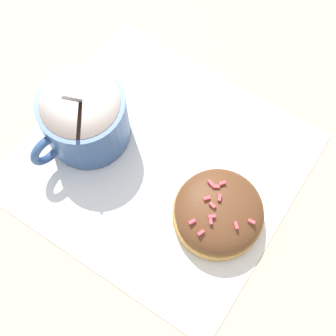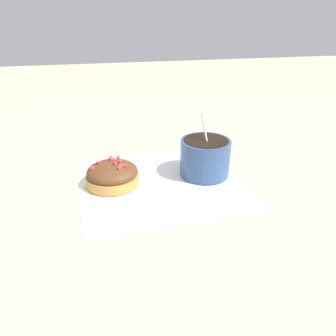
# 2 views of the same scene
# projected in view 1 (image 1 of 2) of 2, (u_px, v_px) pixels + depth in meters

# --- Properties ---
(ground_plane) EXTENTS (3.00, 3.00, 0.00)m
(ground_plane) POSITION_uv_depth(u_px,v_px,m) (159.00, 165.00, 0.52)
(ground_plane) COLOR #C6B793
(paper_napkin) EXTENTS (0.30, 0.28, 0.00)m
(paper_napkin) POSITION_uv_depth(u_px,v_px,m) (159.00, 164.00, 0.52)
(paper_napkin) COLOR white
(paper_napkin) RESTS_ON ground_plane
(coffee_cup) EXTENTS (0.09, 0.12, 0.11)m
(coffee_cup) POSITION_uv_depth(u_px,v_px,m) (84.00, 118.00, 0.50)
(coffee_cup) COLOR #335184
(coffee_cup) RESTS_ON paper_napkin
(frosted_pastry) EXTENTS (0.10, 0.10, 0.04)m
(frosted_pastry) POSITION_uv_depth(u_px,v_px,m) (218.00, 212.00, 0.48)
(frosted_pastry) COLOR #D19347
(frosted_pastry) RESTS_ON paper_napkin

